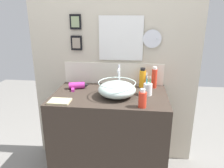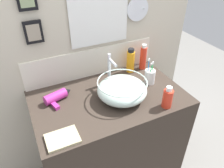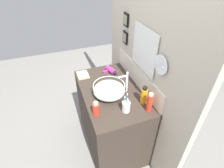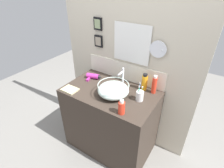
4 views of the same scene
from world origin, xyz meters
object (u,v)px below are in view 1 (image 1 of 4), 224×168
at_px(faucet, 119,76).
at_px(shampoo_bottle, 154,78).
at_px(lotion_bottle, 143,78).
at_px(hand_towel, 60,101).
at_px(hair_drier, 78,86).
at_px(soap_dispenser, 142,99).
at_px(toothbrush_cup, 148,89).
at_px(glass_bowl_sink, 117,89).

distance_m(faucet, shampoo_bottle, 0.36).
xyz_separation_m(lotion_bottle, hand_towel, (-0.69, -0.47, -0.09)).
xyz_separation_m(faucet, hand_towel, (-0.46, -0.37, -0.13)).
bearing_deg(lotion_bottle, shampoo_bottle, -1.97).
height_order(hair_drier, lotion_bottle, lotion_bottle).
bearing_deg(faucet, hair_drier, -177.32).
bearing_deg(hair_drier, soap_dispenser, -30.96).
xyz_separation_m(faucet, toothbrush_cup, (0.27, -0.11, -0.09)).
relative_size(faucet, shampoo_bottle, 1.15).
bearing_deg(toothbrush_cup, hand_towel, -160.59).
bearing_deg(toothbrush_cup, lotion_bottle, 102.09).
bearing_deg(toothbrush_cup, faucet, 157.74).
bearing_deg(hand_towel, soap_dispenser, -1.58).
bearing_deg(hair_drier, glass_bowl_sink, -22.88).
height_order(glass_bowl_sink, hand_towel, glass_bowl_sink).
height_order(toothbrush_cup, hand_towel, toothbrush_cup).
distance_m(faucet, soap_dispenser, 0.46).
bearing_deg(lotion_bottle, toothbrush_cup, -77.91).
distance_m(toothbrush_cup, soap_dispenser, 0.28).
distance_m(glass_bowl_sink, hair_drier, 0.44).
bearing_deg(hair_drier, shampoo_bottle, 8.72).
bearing_deg(hand_towel, hair_drier, 79.64).
relative_size(hair_drier, shampoo_bottle, 0.96).
bearing_deg(hand_towel, toothbrush_cup, 19.41).
relative_size(faucet, lotion_bottle, 1.23).
xyz_separation_m(faucet, hair_drier, (-0.40, -0.02, -0.11)).
bearing_deg(glass_bowl_sink, toothbrush_cup, 15.41).
xyz_separation_m(toothbrush_cup, soap_dispenser, (-0.05, -0.28, 0.01)).
xyz_separation_m(glass_bowl_sink, shampoo_bottle, (0.34, 0.28, 0.03)).
bearing_deg(lotion_bottle, hair_drier, -169.36).
relative_size(faucet, toothbrush_cup, 1.21).
height_order(glass_bowl_sink, toothbrush_cup, toothbrush_cup).
relative_size(hair_drier, lotion_bottle, 1.02).
relative_size(hair_drier, hand_towel, 1.14).
bearing_deg(glass_bowl_sink, hand_towel, -158.31).
height_order(faucet, toothbrush_cup, faucet).
relative_size(glass_bowl_sink, hair_drier, 1.64).
distance_m(hair_drier, shampoo_bottle, 0.76).
distance_m(lotion_bottle, hand_towel, 0.84).
distance_m(lotion_bottle, soap_dispenser, 0.49).
relative_size(lotion_bottle, soap_dispenser, 1.29).
xyz_separation_m(glass_bowl_sink, hand_towel, (-0.46, -0.18, -0.06)).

